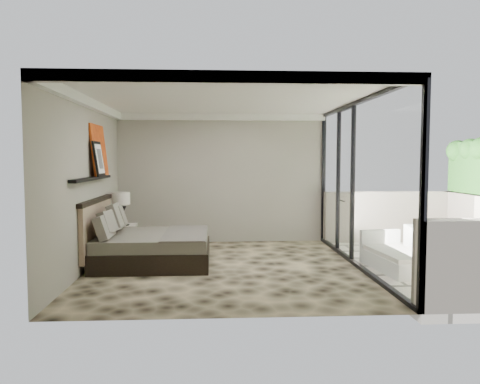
{
  "coord_description": "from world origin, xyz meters",
  "views": [
    {
      "loc": [
        -0.17,
        -7.73,
        1.82
      ],
      "look_at": [
        0.28,
        0.4,
        1.25
      ],
      "focal_mm": 35.0,
      "sensor_mm": 36.0,
      "label": 1
    }
  ],
  "objects": [
    {
      "name": "glass_wall",
      "position": [
        2.25,
        0.0,
        1.4
      ],
      "size": [
        0.08,
        5.0,
        2.8
      ],
      "primitive_type": "cube",
      "color": "white",
      "rests_on": "floor"
    },
    {
      "name": "back_wall",
      "position": [
        0.0,
        2.49,
        1.4
      ],
      "size": [
        4.5,
        0.02,
        2.8
      ],
      "primitive_type": "cube",
      "color": "gray",
      "rests_on": "floor"
    },
    {
      "name": "left_wall",
      "position": [
        -2.24,
        0.0,
        1.4
      ],
      "size": [
        0.02,
        5.0,
        2.8
      ],
      "primitive_type": "cube",
      "color": "gray",
      "rests_on": "floor"
    },
    {
      "name": "picture_ledge",
      "position": [
        -2.18,
        0.1,
        1.5
      ],
      "size": [
        0.12,
        2.2,
        0.05
      ],
      "primitive_type": "cube",
      "color": "black",
      "rests_on": "left_wall"
    },
    {
      "name": "ottoman",
      "position": [
        3.79,
        0.88,
        0.27
      ],
      "size": [
        0.6,
        0.6,
        0.55
      ],
      "primitive_type": "cube",
      "rotation": [
        0.0,
        0.0,
        -0.11
      ],
      "color": "white",
      "rests_on": "terrace_slab"
    },
    {
      "name": "table_lamp",
      "position": [
        -2.02,
        1.66,
        0.93
      ],
      "size": [
        0.35,
        0.35,
        0.64
      ],
      "color": "black",
      "rests_on": "nightstand"
    },
    {
      "name": "bed",
      "position": [
        -1.33,
        0.39,
        0.32
      ],
      "size": [
        1.98,
        1.92,
        1.09
      ],
      "color": "black",
      "rests_on": "floor"
    },
    {
      "name": "ceiling",
      "position": [
        0.0,
        0.0,
        2.79
      ],
      "size": [
        4.5,
        5.0,
        0.02
      ],
      "primitive_type": "cube",
      "color": "silver",
      "rests_on": "back_wall"
    },
    {
      "name": "abstract_canvas",
      "position": [
        -2.19,
        0.66,
        1.97
      ],
      "size": [
        0.13,
        0.9,
        0.9
      ],
      "primitive_type": "cube",
      "rotation": [
        0.0,
        -0.1,
        0.0
      ],
      "color": "red",
      "rests_on": "picture_ledge"
    },
    {
      "name": "floor",
      "position": [
        0.0,
        0.0,
        0.0
      ],
      "size": [
        5.0,
        5.0,
        0.0
      ],
      "primitive_type": "plane",
      "color": "black",
      "rests_on": "ground"
    },
    {
      "name": "framed_print",
      "position": [
        -2.14,
        0.4,
        1.82
      ],
      "size": [
        0.11,
        0.5,
        0.6
      ],
      "primitive_type": "cube",
      "rotation": [
        0.0,
        -0.14,
        0.0
      ],
      "color": "black",
      "rests_on": "picture_ledge"
    },
    {
      "name": "nightstand",
      "position": [
        -1.99,
        1.6,
        0.26
      ],
      "size": [
        0.62,
        0.62,
        0.51
      ],
      "primitive_type": "cube",
      "rotation": [
        0.0,
        0.0,
        -0.24
      ],
      "color": "black",
      "rests_on": "floor"
    },
    {
      "name": "lounger",
      "position": [
        2.84,
        -0.27,
        0.18
      ],
      "size": [
        0.85,
        1.51,
        0.57
      ],
      "rotation": [
        0.0,
        0.0,
        0.1
      ],
      "color": "white",
      "rests_on": "terrace_slab"
    },
    {
      "name": "terrace_slab",
      "position": [
        3.75,
        0.0,
        -0.06
      ],
      "size": [
        3.0,
        5.0,
        0.12
      ],
      "primitive_type": "cube",
      "color": "#BFB6A3",
      "rests_on": "ground"
    }
  ]
}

